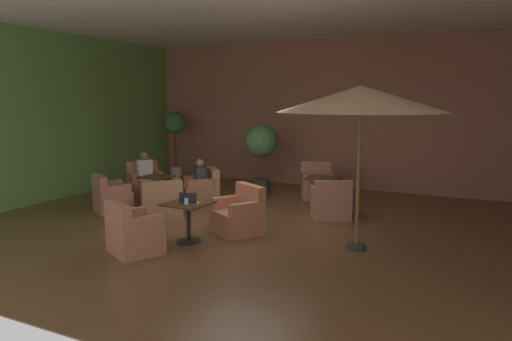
% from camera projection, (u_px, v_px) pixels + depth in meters
% --- Properties ---
extents(ground_plane, '(10.70, 9.35, 0.02)m').
position_uv_depth(ground_plane, '(246.00, 225.00, 9.14)').
color(ground_plane, brown).
extents(wall_back_brick, '(10.70, 0.08, 4.08)m').
position_uv_depth(wall_back_brick, '(321.00, 114.00, 12.94)').
color(wall_back_brick, '#A2654D').
rests_on(wall_back_brick, ground_plane).
extents(wall_left_accent, '(0.08, 9.35, 4.08)m').
position_uv_depth(wall_left_accent, '(50.00, 117.00, 11.13)').
color(wall_left_accent, '#659947').
rests_on(wall_left_accent, ground_plane).
extents(ceiling_slab, '(10.70, 9.35, 0.06)m').
position_uv_depth(ceiling_slab, '(245.00, 9.00, 8.51)').
color(ceiling_slab, silver).
rests_on(ceiling_slab, wall_back_brick).
extents(cafe_table_front_left, '(0.77, 0.77, 0.70)m').
position_uv_depth(cafe_table_front_left, '(188.00, 212.00, 7.97)').
color(cafe_table_front_left, black).
rests_on(cafe_table_front_left, ground_plane).
extents(armchair_front_left_north, '(1.08, 1.06, 0.89)m').
position_uv_depth(armchair_front_left_north, '(239.00, 216.00, 8.55)').
color(armchair_front_left_north, '#B3674C').
rests_on(armchair_front_left_north, ground_plane).
extents(armchair_front_left_east, '(1.02, 0.99, 0.86)m').
position_uv_depth(armchair_front_left_east, '(133.00, 234.00, 7.41)').
color(armchair_front_left_east, '#B1704D').
rests_on(armchair_front_left_east, ground_plane).
extents(cafe_table_front_right, '(0.68, 0.68, 0.70)m').
position_uv_depth(cafe_table_front_right, '(157.00, 184.00, 10.71)').
color(cafe_table_front_right, black).
rests_on(cafe_table_front_right, ground_plane).
extents(armchair_front_right_north, '(1.04, 1.06, 0.90)m').
position_uv_depth(armchair_front_right_north, '(145.00, 184.00, 11.67)').
color(armchair_front_right_north, '#B16D44').
rests_on(armchair_front_right_north, ground_plane).
extents(armchair_front_right_east, '(1.03, 1.00, 0.83)m').
position_uv_depth(armchair_front_right_east, '(111.00, 198.00, 10.18)').
color(armchair_front_right_east, '#A86855').
rests_on(armchair_front_right_east, ground_plane).
extents(armchair_front_right_south, '(1.13, 1.13, 0.80)m').
position_uv_depth(armchair_front_right_south, '(162.00, 203.00, 9.74)').
color(armchair_front_right_south, '#A4774D').
rests_on(armchair_front_right_south, ground_plane).
extents(armchair_front_right_west, '(1.09, 1.08, 0.82)m').
position_uv_depth(armchair_front_right_west, '(202.00, 190.00, 11.05)').
color(armchair_front_right_west, '#A5694C').
rests_on(armchair_front_right_west, ground_plane).
extents(cafe_table_mid_center, '(0.78, 0.78, 0.70)m').
position_uv_depth(cafe_table_mid_center, '(322.00, 184.00, 10.52)').
color(cafe_table_mid_center, black).
rests_on(cafe_table_mid_center, ground_plane).
extents(armchair_mid_center_north, '(0.99, 0.97, 0.91)m').
position_uv_depth(armchair_mid_center_north, '(317.00, 185.00, 11.55)').
color(armchair_mid_center_north, '#A56E51').
rests_on(armchair_mid_center_north, ground_plane).
extents(armchair_mid_center_east, '(0.99, 0.97, 0.84)m').
position_uv_depth(armchair_mid_center_east, '(331.00, 204.00, 9.56)').
color(armchair_mid_center_east, '#AD7255').
rests_on(armchair_mid_center_east, ground_plane).
extents(patio_umbrella_tall_red, '(2.69, 2.69, 2.68)m').
position_uv_depth(patio_umbrella_tall_red, '(361.00, 99.00, 7.31)').
color(patio_umbrella_tall_red, '#2D2D2D').
rests_on(patio_umbrella_tall_red, ground_plane).
extents(potted_tree_left_corner, '(0.67, 0.67, 2.08)m').
position_uv_depth(potted_tree_left_corner, '(175.00, 130.00, 13.93)').
color(potted_tree_left_corner, beige).
rests_on(potted_tree_left_corner, ground_plane).
extents(potted_tree_mid_left, '(0.89, 0.89, 1.81)m').
position_uv_depth(potted_tree_mid_left, '(261.00, 145.00, 12.26)').
color(potted_tree_mid_left, '#35392C').
rests_on(potted_tree_mid_left, ground_plane).
extents(patron_blue_shirt, '(0.38, 0.38, 0.64)m').
position_uv_depth(patron_blue_shirt, '(200.00, 174.00, 10.97)').
color(patron_blue_shirt, '#2E2E33').
rests_on(patron_blue_shirt, ground_plane).
extents(patron_by_window, '(0.39, 0.42, 0.71)m').
position_uv_depth(patron_by_window, '(145.00, 167.00, 11.56)').
color(patron_by_window, silver).
rests_on(patron_by_window, ground_plane).
extents(iced_drink_cup, '(0.08, 0.08, 0.11)m').
position_uv_depth(iced_drink_cup, '(187.00, 201.00, 7.81)').
color(iced_drink_cup, white).
rests_on(iced_drink_cup, cafe_table_front_left).
extents(open_laptop, '(0.36, 0.29, 0.20)m').
position_uv_depth(open_laptop, '(189.00, 201.00, 7.85)').
color(open_laptop, '#9EA0A5').
rests_on(open_laptop, cafe_table_front_left).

